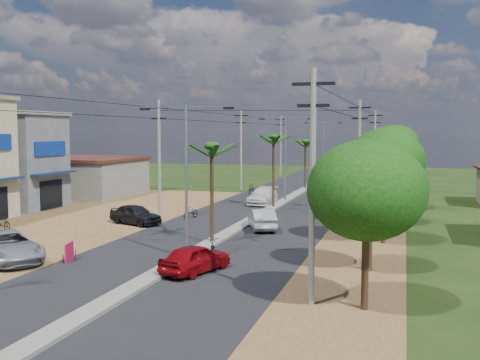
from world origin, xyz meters
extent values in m
plane|color=black|center=(0.00, 0.00, 0.00)|extent=(160.00, 160.00, 0.00)
cube|color=black|center=(0.00, 15.00, 0.02)|extent=(12.00, 110.00, 0.04)
cube|color=#605E56|center=(0.00, 18.00, 0.09)|extent=(1.00, 90.00, 0.18)
cube|color=brown|center=(-15.00, 8.00, 0.02)|extent=(18.00, 46.00, 0.04)
cube|color=brown|center=(8.50, 15.00, 0.01)|extent=(5.00, 90.00, 0.03)
cube|color=#484B50|center=(-22.00, 14.00, 4.00)|extent=(8.00, 6.00, 8.00)
cube|color=#605E56|center=(-22.00, 14.00, 8.15)|extent=(8.40, 6.40, 0.30)
cube|color=#0F1F3E|center=(-17.60, 14.00, 3.10)|extent=(0.80, 5.40, 0.15)
cube|color=black|center=(-17.95, 14.00, 1.30)|extent=(0.10, 3.00, 2.40)
cube|color=navy|center=(-17.92, 14.00, 5.20)|extent=(0.12, 4.20, 1.20)
cube|color=#605E56|center=(-21.00, 24.00, 1.80)|extent=(10.00, 10.00, 3.60)
cube|color=#321810|center=(-21.00, 24.00, 3.80)|extent=(10.40, 10.40, 0.30)
cylinder|color=black|center=(9.50, -6.00, 2.10)|extent=(0.28, 0.28, 4.20)
ellipsoid|color=black|center=(9.50, -6.00, 4.50)|extent=(4.40, 4.40, 3.74)
cylinder|color=black|center=(9.30, 0.00, 1.92)|extent=(0.28, 0.28, 3.85)
ellipsoid|color=black|center=(9.30, 0.00, 4.12)|extent=(4.00, 4.00, 3.40)
cylinder|color=black|center=(9.70, 7.00, 2.27)|extent=(0.28, 0.28, 4.55)
ellipsoid|color=black|center=(9.70, 7.00, 4.88)|extent=(4.60, 4.60, 3.91)
cylinder|color=black|center=(9.40, 14.00, 2.03)|extent=(0.28, 0.28, 4.06)
ellipsoid|color=black|center=(9.40, 14.00, 4.35)|extent=(4.20, 4.20, 3.57)
cylinder|color=black|center=(9.60, 22.00, 2.38)|extent=(0.28, 0.28, 4.76)
ellipsoid|color=black|center=(9.60, 22.00, 5.10)|extent=(4.80, 4.80, 4.08)
cylinder|color=black|center=(9.20, 30.00, 1.82)|extent=(0.28, 0.28, 3.64)
ellipsoid|color=black|center=(9.20, 30.00, 3.90)|extent=(3.80, 3.80, 3.23)
cylinder|color=black|center=(9.80, 38.00, 2.45)|extent=(0.28, 0.28, 4.90)
ellipsoid|color=black|center=(9.80, 38.00, 5.25)|extent=(5.00, 5.00, 4.25)
cylinder|color=black|center=(9.50, 46.00, 2.17)|extent=(0.28, 0.28, 4.34)
ellipsoid|color=black|center=(9.50, 46.00, 4.65)|extent=(4.40, 4.40, 3.74)
cylinder|color=black|center=(0.00, 4.00, 2.90)|extent=(0.22, 0.22, 5.80)
cylinder|color=black|center=(0.00, 20.00, 3.10)|extent=(0.22, 0.22, 6.20)
cylinder|color=black|center=(0.00, 36.00, 2.75)|extent=(0.22, 0.22, 5.50)
cylinder|color=gray|center=(0.00, 0.00, 4.00)|extent=(0.16, 0.16, 8.00)
cube|color=gray|center=(1.20, 0.00, 7.90)|extent=(2.40, 0.08, 0.08)
cube|color=gray|center=(-1.20, 0.00, 7.90)|extent=(2.40, 0.08, 0.08)
cube|color=black|center=(2.30, 0.00, 7.80)|extent=(0.50, 0.18, 0.12)
cube|color=black|center=(-2.30, 0.00, 7.80)|extent=(0.50, 0.18, 0.12)
cylinder|color=gray|center=(0.00, 25.00, 4.00)|extent=(0.16, 0.16, 8.00)
cube|color=gray|center=(1.20, 25.00, 7.90)|extent=(2.40, 0.08, 0.08)
cube|color=gray|center=(-1.20, 25.00, 7.90)|extent=(2.40, 0.08, 0.08)
cube|color=black|center=(2.30, 25.00, 7.80)|extent=(0.50, 0.18, 0.12)
cube|color=black|center=(-2.30, 25.00, 7.80)|extent=(0.50, 0.18, 0.12)
cylinder|color=gray|center=(0.00, 50.00, 4.00)|extent=(0.16, 0.16, 8.00)
cube|color=gray|center=(1.20, 50.00, 7.90)|extent=(2.40, 0.08, 0.08)
cube|color=gray|center=(-1.20, 50.00, 7.90)|extent=(2.40, 0.08, 0.08)
cube|color=black|center=(2.30, 50.00, 7.80)|extent=(0.50, 0.18, 0.12)
cube|color=black|center=(-2.30, 50.00, 7.80)|extent=(0.50, 0.18, 0.12)
cylinder|color=#605E56|center=(-7.00, 12.00, 4.50)|extent=(0.24, 0.24, 9.00)
cube|color=black|center=(-7.00, 12.00, 8.40)|extent=(1.60, 0.12, 0.12)
cube|color=black|center=(-7.00, 12.00, 7.60)|extent=(1.20, 0.12, 0.12)
cylinder|color=#605E56|center=(-7.00, 34.00, 4.50)|extent=(0.24, 0.24, 9.00)
cube|color=black|center=(-7.00, 34.00, 8.40)|extent=(1.60, 0.12, 0.12)
cube|color=black|center=(-7.00, 34.00, 7.60)|extent=(1.20, 0.12, 0.12)
cylinder|color=#605E56|center=(-7.00, 55.00, 4.50)|extent=(0.24, 0.24, 9.00)
cube|color=black|center=(-7.00, 55.00, 8.40)|extent=(1.60, 0.12, 0.12)
cube|color=black|center=(-7.00, 55.00, 7.60)|extent=(1.20, 0.12, 0.12)
cylinder|color=#605E56|center=(7.50, -6.00, 4.50)|extent=(0.24, 0.24, 9.00)
cube|color=black|center=(7.50, -6.00, 8.40)|extent=(1.60, 0.12, 0.12)
cube|color=black|center=(7.50, -6.00, 7.60)|extent=(1.20, 0.12, 0.12)
cylinder|color=#605E56|center=(7.50, 16.00, 4.50)|extent=(0.24, 0.24, 9.00)
cube|color=black|center=(7.50, 16.00, 8.40)|extent=(1.60, 0.12, 0.12)
cube|color=black|center=(7.50, 16.00, 7.60)|extent=(1.20, 0.12, 0.12)
cylinder|color=#605E56|center=(7.50, 38.00, 4.50)|extent=(0.24, 0.24, 9.00)
cube|color=black|center=(7.50, 38.00, 8.40)|extent=(1.60, 0.12, 0.12)
cube|color=black|center=(7.50, 38.00, 7.60)|extent=(1.20, 0.12, 0.12)
imported|color=maroon|center=(1.50, -2.66, 0.68)|extent=(2.75, 4.26, 1.35)
imported|color=gray|center=(1.65, 9.45, 0.71)|extent=(3.00, 4.54, 1.41)
imported|color=silver|center=(-1.50, 22.33, 0.73)|extent=(2.08, 5.06, 1.47)
imported|color=gray|center=(-8.46, -3.27, 0.76)|extent=(5.93, 5.27, 1.53)
imported|color=black|center=(-7.50, 8.93, 0.71)|extent=(4.51, 3.11, 1.42)
imported|color=black|center=(1.37, 0.18, 0.49)|extent=(1.35, 1.99, 0.99)
imported|color=black|center=(-4.66, 12.45, 0.49)|extent=(1.01, 1.95, 0.98)
imported|color=black|center=(-5.00, 31.10, 0.46)|extent=(0.59, 1.58, 0.93)
cube|color=#AB0F3C|center=(-5.50, -2.33, 0.50)|extent=(0.39, 1.17, 0.99)
cylinder|color=black|center=(-5.50, -2.88, 0.25)|extent=(0.04, 0.04, 0.50)
cylinder|color=black|center=(-5.50, -1.79, 0.25)|extent=(0.04, 0.04, 0.50)
imported|color=black|center=(-15.12, 4.37, 0.50)|extent=(1.72, 0.78, 1.00)
camera|label=1|loc=(10.81, -26.88, 6.65)|focal=42.00mm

